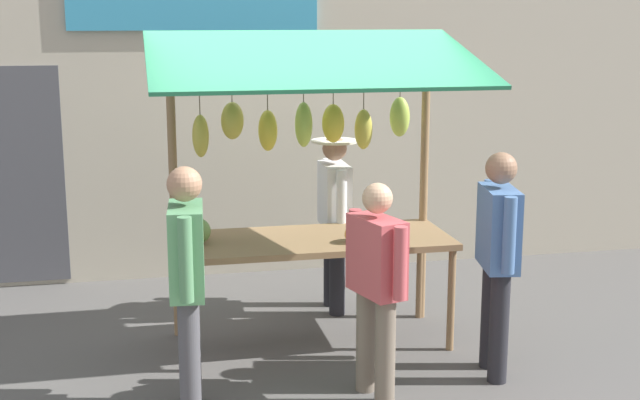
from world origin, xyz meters
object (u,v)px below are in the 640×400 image
(market_stall, at_px, (306,154))
(vendor_with_sunhat, at_px, (334,210))
(shopper_with_shopping_bag, at_px, (498,248))
(shopper_in_grey_tee, at_px, (376,278))
(shopper_in_striped_shirt, at_px, (187,272))

(market_stall, relative_size, vendor_with_sunhat, 1.58)
(market_stall, height_order, vendor_with_sunhat, market_stall)
(shopper_with_shopping_bag, bearing_deg, shopper_in_grey_tee, 111.47)
(market_stall, distance_m, vendor_with_sunhat, 1.01)
(vendor_with_sunhat, height_order, shopper_in_striped_shirt, shopper_in_striped_shirt)
(market_stall, xyz_separation_m, shopper_in_grey_tee, (-0.26, 1.16, -0.68))
(market_stall, bearing_deg, shopper_in_striped_shirt, 48.02)
(shopper_in_grey_tee, xyz_separation_m, shopper_in_striped_shirt, (1.27, -0.03, 0.11))
(vendor_with_sunhat, xyz_separation_m, shopper_with_shopping_bag, (-0.83, 1.66, 0.04))
(shopper_in_grey_tee, bearing_deg, shopper_in_striped_shirt, 71.85)
(market_stall, bearing_deg, vendor_with_sunhat, -119.23)
(shopper_in_grey_tee, bearing_deg, shopper_with_shopping_bag, -95.14)
(market_stall, xyz_separation_m, shopper_with_shopping_bag, (-1.22, 0.97, -0.58))
(shopper_in_grey_tee, height_order, shopper_in_striped_shirt, shopper_in_striped_shirt)
(market_stall, bearing_deg, shopper_in_grey_tee, 102.39)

